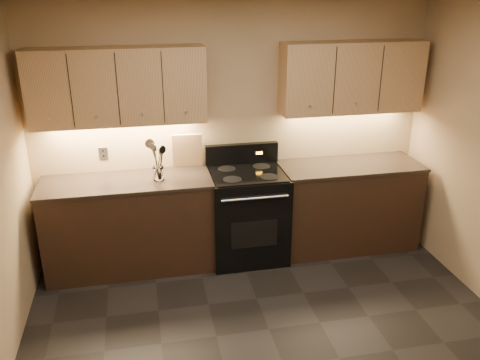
{
  "coord_description": "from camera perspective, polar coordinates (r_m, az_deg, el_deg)",
  "views": [
    {
      "loc": [
        -0.93,
        -2.9,
        2.72
      ],
      "look_at": [
        -0.04,
        1.45,
        0.95
      ],
      "focal_mm": 38.0,
      "sensor_mm": 36.0,
      "label": 1
    }
  ],
  "objects": [
    {
      "name": "counter_right",
      "position": [
        5.54,
        11.96,
        -2.79
      ],
      "size": [
        1.46,
        0.62,
        0.93
      ],
      "color": "black",
      "rests_on": "ground"
    },
    {
      "name": "ceiling",
      "position": [
        3.05,
        6.61,
        19.38
      ],
      "size": [
        4.0,
        4.0,
        0.0
      ],
      "primitive_type": "plane",
      "rotation": [
        3.14,
        0.0,
        0.0
      ],
      "color": "silver",
      "rests_on": "wall_back"
    },
    {
      "name": "counter_left",
      "position": [
        5.12,
        -12.3,
        -4.9
      ],
      "size": [
        1.62,
        0.62,
        0.93
      ],
      "color": "black",
      "rests_on": "ground"
    },
    {
      "name": "upper_cab_left",
      "position": [
        4.84,
        -13.56,
        10.19
      ],
      "size": [
        1.6,
        0.3,
        0.7
      ],
      "primitive_type": "cube",
      "color": "tan",
      "rests_on": "wall_back"
    },
    {
      "name": "utensil_crock",
      "position": [
        4.89,
        -9.13,
        0.71
      ],
      "size": [
        0.13,
        0.13,
        0.13
      ],
      "color": "white",
      "rests_on": "counter_left"
    },
    {
      "name": "wooden_spoon",
      "position": [
        4.84,
        -9.65,
        1.87
      ],
      "size": [
        0.15,
        0.08,
        0.32
      ],
      "primitive_type": null,
      "rotation": [
        -0.02,
        0.29,
        0.16
      ],
      "color": "tan",
      "rests_on": "utensil_crock"
    },
    {
      "name": "outlet_plate",
      "position": [
        5.16,
        -15.09,
        2.9
      ],
      "size": [
        0.08,
        0.01,
        0.12
      ],
      "primitive_type": "cube",
      "color": "#B2B5BA",
      "rests_on": "wall_back"
    },
    {
      "name": "steel_spatula",
      "position": [
        4.85,
        -8.9,
        2.27
      ],
      "size": [
        0.19,
        0.12,
        0.37
      ],
      "primitive_type": null,
      "rotation": [
        0.06,
        -0.23,
        -0.37
      ],
      "color": "silver",
      "rests_on": "utensil_crock"
    },
    {
      "name": "cutting_board",
      "position": [
        5.12,
        -5.93,
        3.31
      ],
      "size": [
        0.3,
        0.14,
        0.37
      ],
      "primitive_type": "cube",
      "rotation": [
        0.26,
        0.0,
        -0.08
      ],
      "color": "tan",
      "rests_on": "counter_left"
    },
    {
      "name": "upper_cab_right",
      "position": [
        5.28,
        12.45,
        11.2
      ],
      "size": [
        1.44,
        0.3,
        0.7
      ],
      "primitive_type": "cube",
      "color": "tan",
      "rests_on": "wall_back"
    },
    {
      "name": "wall_back",
      "position": [
        5.19,
        -0.78,
        5.84
      ],
      "size": [
        4.0,
        0.04,
        2.6
      ],
      "primitive_type": "cube",
      "color": "tan",
      "rests_on": "ground"
    },
    {
      "name": "steel_skimmer",
      "position": [
        4.84,
        -8.84,
        2.31
      ],
      "size": [
        0.19,
        0.13,
        0.39
      ],
      "primitive_type": null,
      "rotation": [
        -0.12,
        -0.27,
        0.06
      ],
      "color": "silver",
      "rests_on": "utensil_crock"
    },
    {
      "name": "stove",
      "position": [
        5.2,
        0.8,
        -3.81
      ],
      "size": [
        0.76,
        0.68,
        1.14
      ],
      "color": "black",
      "rests_on": "ground"
    },
    {
      "name": "black_spoon",
      "position": [
        4.87,
        -9.16,
        2.23
      ],
      "size": [
        0.11,
        0.15,
        0.35
      ],
      "primitive_type": null,
      "rotation": [
        0.24,
        0.17,
        -0.1
      ],
      "color": "black",
      "rests_on": "utensil_crock"
    },
    {
      "name": "black_turner",
      "position": [
        4.82,
        -9.18,
        1.95
      ],
      "size": [
        0.13,
        0.18,
        0.34
      ],
      "primitive_type": null,
      "rotation": [
        -0.25,
        0.01,
        0.41
      ],
      "color": "black",
      "rests_on": "utensil_crock"
    }
  ]
}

